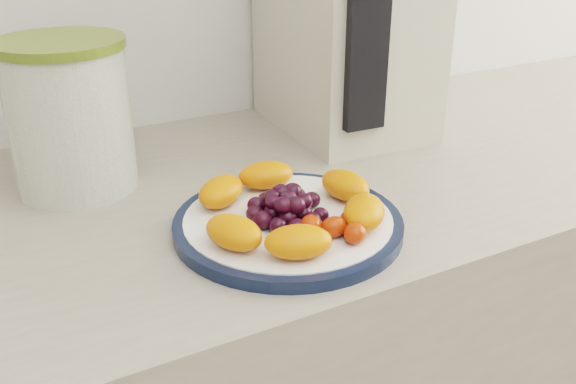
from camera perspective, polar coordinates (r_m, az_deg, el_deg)
plate_rim at (r=0.76m, az=-0.00°, el=-2.90°), size 0.27×0.27×0.01m
plate_face at (r=0.76m, az=-0.00°, el=-2.83°), size 0.25×0.25×0.02m
canister at (r=0.89m, az=-18.78°, el=6.03°), size 0.19×0.19×0.19m
canister_lid at (r=0.86m, az=-19.73°, el=12.32°), size 0.20×0.20×0.01m
appliance_body at (r=1.06m, az=5.13°, el=15.12°), size 0.22×0.30×0.36m
appliance_panel at (r=0.91m, az=7.05°, el=13.63°), size 0.06×0.02×0.27m
fruit_plate at (r=0.74m, az=0.24°, el=-1.28°), size 0.23×0.23×0.04m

